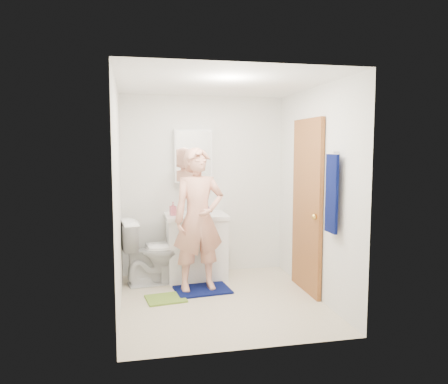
{
  "coord_description": "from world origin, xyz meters",
  "views": [
    {
      "loc": [
        -0.95,
        -4.65,
        1.73
      ],
      "look_at": [
        0.08,
        0.25,
        1.2
      ],
      "focal_mm": 35.0,
      "sensor_mm": 36.0,
      "label": 1
    }
  ],
  "objects_px": {
    "vanity_cabinet": "(196,248)",
    "towel": "(332,194)",
    "soap_dispenser": "(173,209)",
    "toilet": "(155,251)",
    "toothbrush_cup": "(206,210)",
    "medicine_cabinet": "(193,156)",
    "man": "(199,219)"
  },
  "relations": [
    {
      "from": "toilet",
      "to": "toothbrush_cup",
      "type": "height_order",
      "value": "toothbrush_cup"
    },
    {
      "from": "soap_dispenser",
      "to": "medicine_cabinet",
      "type": "bearing_deg",
      "value": 40.15
    },
    {
      "from": "vanity_cabinet",
      "to": "soap_dispenser",
      "type": "relative_size",
      "value": 4.63
    },
    {
      "from": "vanity_cabinet",
      "to": "man",
      "type": "bearing_deg",
      "value": -94.54
    },
    {
      "from": "toilet",
      "to": "soap_dispenser",
      "type": "xyz_separation_m",
      "value": [
        0.24,
        0.09,
        0.52
      ]
    },
    {
      "from": "towel",
      "to": "man",
      "type": "relative_size",
      "value": 0.47
    },
    {
      "from": "man",
      "to": "medicine_cabinet",
      "type": "bearing_deg",
      "value": 79.16
    },
    {
      "from": "vanity_cabinet",
      "to": "soap_dispenser",
      "type": "xyz_separation_m",
      "value": [
        -0.3,
        -0.03,
        0.54
      ]
    },
    {
      "from": "medicine_cabinet",
      "to": "toothbrush_cup",
      "type": "relative_size",
      "value": 6.44
    },
    {
      "from": "medicine_cabinet",
      "to": "man",
      "type": "bearing_deg",
      "value": -93.14
    },
    {
      "from": "medicine_cabinet",
      "to": "man",
      "type": "xyz_separation_m",
      "value": [
        -0.04,
        -0.73,
        -0.73
      ]
    },
    {
      "from": "medicine_cabinet",
      "to": "towel",
      "type": "distance_m",
      "value": 2.11
    },
    {
      "from": "medicine_cabinet",
      "to": "towel",
      "type": "relative_size",
      "value": 0.87
    },
    {
      "from": "medicine_cabinet",
      "to": "toothbrush_cup",
      "type": "distance_m",
      "value": 0.74
    },
    {
      "from": "towel",
      "to": "medicine_cabinet",
      "type": "bearing_deg",
      "value": 124.61
    },
    {
      "from": "soap_dispenser",
      "to": "toilet",
      "type": "bearing_deg",
      "value": -160.3
    },
    {
      "from": "medicine_cabinet",
      "to": "soap_dispenser",
      "type": "xyz_separation_m",
      "value": [
        -0.3,
        -0.25,
        -0.66
      ]
    },
    {
      "from": "toilet",
      "to": "vanity_cabinet",
      "type": "bearing_deg",
      "value": -87.35
    },
    {
      "from": "medicine_cabinet",
      "to": "towel",
      "type": "xyz_separation_m",
      "value": [
        1.18,
        -1.71,
        -0.35
      ]
    },
    {
      "from": "toilet",
      "to": "medicine_cabinet",
      "type": "bearing_deg",
      "value": -67.25
    },
    {
      "from": "towel",
      "to": "toothbrush_cup",
      "type": "height_order",
      "value": "towel"
    },
    {
      "from": "toothbrush_cup",
      "to": "man",
      "type": "bearing_deg",
      "value": -107.94
    },
    {
      "from": "vanity_cabinet",
      "to": "towel",
      "type": "distance_m",
      "value": 2.08
    },
    {
      "from": "vanity_cabinet",
      "to": "man",
      "type": "xyz_separation_m",
      "value": [
        -0.04,
        -0.5,
        0.47
      ]
    },
    {
      "from": "towel",
      "to": "toothbrush_cup",
      "type": "relative_size",
      "value": 7.36
    },
    {
      "from": "toothbrush_cup",
      "to": "man",
      "type": "distance_m",
      "value": 0.59
    },
    {
      "from": "vanity_cabinet",
      "to": "man",
      "type": "relative_size",
      "value": 0.47
    },
    {
      "from": "vanity_cabinet",
      "to": "toothbrush_cup",
      "type": "relative_size",
      "value": 7.36
    },
    {
      "from": "toilet",
      "to": "man",
      "type": "relative_size",
      "value": 0.49
    },
    {
      "from": "towel",
      "to": "toilet",
      "type": "bearing_deg",
      "value": 141.51
    },
    {
      "from": "toilet",
      "to": "soap_dispenser",
      "type": "distance_m",
      "value": 0.58
    },
    {
      "from": "vanity_cabinet",
      "to": "towel",
      "type": "xyz_separation_m",
      "value": [
        1.18,
        -1.48,
        0.85
      ]
    }
  ]
}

